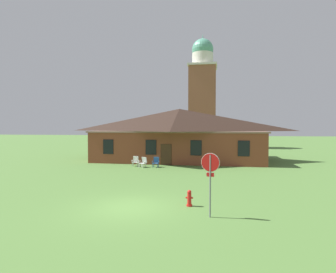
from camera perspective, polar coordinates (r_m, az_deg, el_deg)
The scene contains 8 objects.
ground_plane at distance 13.44m, azimuth -8.12°, elevation -14.61°, with size 200.00×200.00×0.00m, color #517A38.
brick_building at distance 31.84m, azimuth 2.42°, elevation 0.61°, with size 18.85×10.40×5.92m.
dome_tower at distance 50.74m, azimuth 7.25°, elevation 8.56°, with size 5.18×5.18×20.74m.
stop_sign at distance 11.70m, azimuth 8.88°, elevation -7.33°, with size 0.79×0.22×2.74m.
lawn_chair_by_porch at distance 26.68m, azimuth -6.86°, elevation -5.12°, with size 0.67×0.70×0.96m.
lawn_chair_near_door at distance 25.84m, azimuth -5.24°, elevation -5.35°, with size 0.78×0.82×0.96m.
lawn_chair_left_end at distance 25.80m, azimuth -2.54°, elevation -5.36°, with size 0.64×0.67×0.96m.
fire_hydrant at distance 13.51m, azimuth 4.51°, elevation -12.86°, with size 0.36×0.28×0.79m.
Camera 1 is at (3.91, -12.26, 3.87)m, focal length 28.99 mm.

